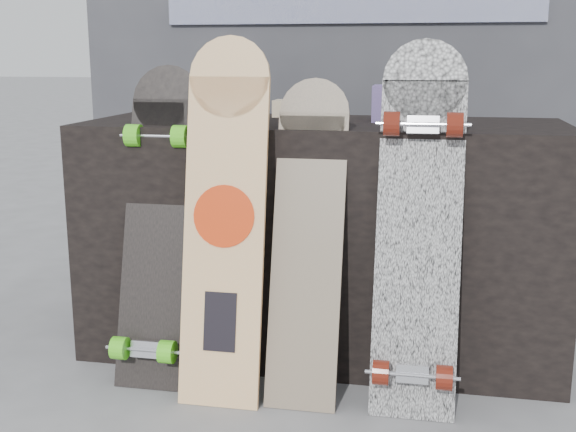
% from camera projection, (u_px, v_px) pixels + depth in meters
% --- Properties ---
extents(ground, '(60.00, 60.00, 0.00)m').
position_uv_depth(ground, '(295.00, 410.00, 2.12)').
color(ground, slate).
rests_on(ground, ground).
extents(vendor_table, '(1.60, 0.60, 0.80)m').
position_uv_depth(vendor_table, '(322.00, 237.00, 2.51)').
color(vendor_table, black).
rests_on(vendor_table, ground).
extents(booth, '(2.40, 0.22, 2.20)m').
position_uv_depth(booth, '(352.00, 36.00, 3.17)').
color(booth, '#37383D').
rests_on(booth, ground).
extents(merch_box_purple, '(0.18, 0.12, 0.10)m').
position_uv_depth(merch_box_purple, '(185.00, 102.00, 2.65)').
color(merch_box_purple, '#473F81').
rests_on(merch_box_purple, vendor_table).
extents(merch_box_small, '(0.14, 0.14, 0.12)m').
position_uv_depth(merch_box_small, '(394.00, 103.00, 2.43)').
color(merch_box_small, '#473F81').
rests_on(merch_box_small, vendor_table).
extents(merch_box_flat, '(0.22, 0.10, 0.06)m').
position_uv_depth(merch_box_flat, '(305.00, 109.00, 2.61)').
color(merch_box_flat, '#D1B78C').
rests_on(merch_box_flat, vendor_table).
extents(longboard_geisha, '(0.24, 0.23, 1.08)m').
position_uv_depth(longboard_geisha, '(225.00, 211.00, 2.13)').
color(longboard_geisha, beige).
rests_on(longboard_geisha, ground).
extents(longboard_celtic, '(0.21, 0.29, 0.95)m').
position_uv_depth(longboard_celtic, '(308.00, 231.00, 2.15)').
color(longboard_celtic, tan).
rests_on(longboard_celtic, ground).
extents(longboard_cascadia, '(0.24, 0.33, 1.07)m').
position_uv_depth(longboard_cascadia, '(419.00, 222.00, 2.07)').
color(longboard_cascadia, silver).
rests_on(longboard_cascadia, ground).
extents(skateboard_dark, '(0.22, 0.35, 0.99)m').
position_uv_depth(skateboard_dark, '(158.00, 220.00, 2.27)').
color(skateboard_dark, black).
rests_on(skateboard_dark, ground).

